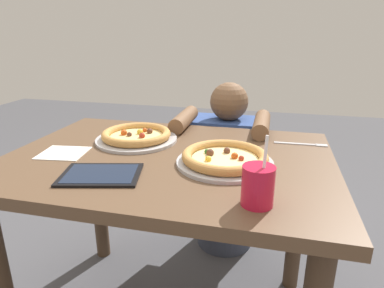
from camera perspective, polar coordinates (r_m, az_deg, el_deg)
name	(u,v)px	position (r m, az deg, el deg)	size (l,w,h in m)	color
dining_table	(169,186)	(1.25, -3.93, -7.10)	(1.15, 0.82, 0.75)	brown
pizza_near	(225,158)	(1.13, 5.58, -2.43)	(0.32, 0.32, 0.04)	#B7B7BC
pizza_far	(136,136)	(1.37, -9.41, 1.34)	(0.33, 0.33, 0.04)	#B7B7BC
drink_cup_colored	(258,186)	(0.87, 11.13, -6.94)	(0.08, 0.08, 0.19)	red
paper_napkin	(63,153)	(1.31, -20.98, -1.43)	(0.16, 0.14, 0.00)	white
fork	(303,144)	(1.38, 18.37, -0.03)	(0.20, 0.03, 0.00)	silver
tablet	(101,175)	(1.08, -15.21, -5.02)	(0.27, 0.22, 0.01)	black
diner_seated	(226,177)	(1.85, 5.83, -5.52)	(0.42, 0.53, 0.93)	#333847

